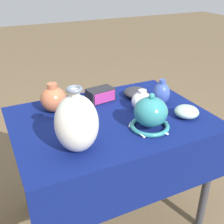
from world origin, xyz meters
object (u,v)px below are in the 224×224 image
at_px(jar_round_cobalt, 161,93).
at_px(bowl_shallow_charcoal, 136,93).
at_px(vase_tall_bulbous, 77,123).
at_px(vase_dome_bell, 150,114).
at_px(mosaic_tile_box, 101,95).
at_px(jar_round_terracotta, 54,99).
at_px(jar_round_porcelain, 142,101).
at_px(bowl_shallow_celadon, 187,112).

distance_m(jar_round_cobalt, bowl_shallow_charcoal, 0.17).
bearing_deg(vase_tall_bulbous, vase_dome_bell, 2.87).
bearing_deg(vase_dome_bell, mosaic_tile_box, 102.40).
distance_m(jar_round_terracotta, jar_round_cobalt, 0.60).
xyz_separation_m(mosaic_tile_box, jar_round_terracotta, (-0.28, -0.01, 0.03)).
distance_m(vase_tall_bulbous, bowl_shallow_charcoal, 0.63).
height_order(vase_tall_bulbous, jar_round_cobalt, vase_tall_bulbous).
relative_size(vase_tall_bulbous, jar_round_porcelain, 2.50).
distance_m(vase_dome_bell, jar_round_cobalt, 0.29).
xyz_separation_m(jar_round_porcelain, bowl_shallow_charcoal, (0.06, 0.16, -0.03)).
relative_size(vase_dome_bell, bowl_shallow_celadon, 1.64).
height_order(jar_round_cobalt, bowl_shallow_charcoal, jar_round_cobalt).
bearing_deg(jar_round_terracotta, mosaic_tile_box, 2.82).
xyz_separation_m(mosaic_tile_box, jar_round_cobalt, (0.29, -0.19, 0.03)).
bearing_deg(jar_round_cobalt, mosaic_tile_box, 146.95).
height_order(vase_dome_bell, jar_round_terracotta, vase_dome_bell).
bearing_deg(jar_round_terracotta, bowl_shallow_celadon, -31.45).
height_order(vase_tall_bulbous, mosaic_tile_box, vase_tall_bulbous).
bearing_deg(jar_round_porcelain, bowl_shallow_charcoal, 70.64).
relative_size(vase_dome_bell, jar_round_terracotta, 1.30).
xyz_separation_m(bowl_shallow_celadon, jar_round_terracotta, (-0.60, 0.37, 0.04)).
distance_m(mosaic_tile_box, jar_round_porcelain, 0.26).
distance_m(bowl_shallow_celadon, jar_round_terracotta, 0.70).
relative_size(vase_tall_bulbous, jar_round_terracotta, 1.81).
bearing_deg(jar_round_cobalt, jar_round_terracotta, 162.86).
bearing_deg(vase_tall_bulbous, mosaic_tile_box, 55.44).
relative_size(vase_tall_bulbous, bowl_shallow_charcoal, 1.95).
distance_m(mosaic_tile_box, jar_round_terracotta, 0.28).
relative_size(mosaic_tile_box, jar_round_porcelain, 1.43).
bearing_deg(jar_round_porcelain, jar_round_terracotta, 156.32).
bearing_deg(bowl_shallow_charcoal, vase_dome_bell, -109.70).
relative_size(jar_round_cobalt, bowl_shallow_charcoal, 1.00).
distance_m(vase_dome_bell, bowl_shallow_charcoal, 0.38).
xyz_separation_m(jar_round_porcelain, jar_round_terracotta, (-0.44, 0.19, 0.02)).
relative_size(bowl_shallow_celadon, jar_round_terracotta, 0.79).
bearing_deg(vase_tall_bulbous, jar_round_terracotta, 89.13).
relative_size(mosaic_tile_box, bowl_shallow_charcoal, 1.12).
bearing_deg(jar_round_cobalt, vase_tall_bulbous, -158.77).
bearing_deg(jar_round_porcelain, bowl_shallow_celadon, -46.95).
bearing_deg(jar_round_cobalt, vase_dome_bell, -134.92).
height_order(vase_dome_bell, mosaic_tile_box, vase_dome_bell).
bearing_deg(bowl_shallow_celadon, vase_dome_bell, -176.34).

